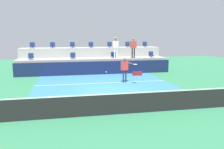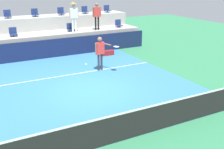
{
  "view_description": "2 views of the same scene",
  "coord_description": "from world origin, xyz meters",
  "px_view_note": "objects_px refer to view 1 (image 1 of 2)",
  "views": [
    {
      "loc": [
        -2.45,
        -12.95,
        3.27
      ],
      "look_at": [
        0.06,
        -0.55,
        1.1
      ],
      "focal_mm": 36.96,
      "sensor_mm": 36.0,
      "label": 1
    },
    {
      "loc": [
        -4.43,
        -10.19,
        4.51
      ],
      "look_at": [
        0.59,
        -0.74,
        0.85
      ],
      "focal_mm": 45.19,
      "sensor_mm": 36.0,
      "label": 2
    }
  ],
  "objects_px": {
    "stadium_chair_lower_left": "(73,56)",
    "equipment_bag": "(137,74)",
    "stadium_chair_lower_far_left": "(31,57)",
    "stadium_chair_upper_mid_left": "(72,45)",
    "stadium_chair_upper_center": "(91,45)",
    "tennis_ball": "(106,72)",
    "stadium_chair_upper_mid_right": "(110,45)",
    "spectator_with_hat": "(116,45)",
    "stadium_chair_lower_far_right": "(151,55)",
    "stadium_chair_upper_far_left": "(32,46)",
    "stadium_chair_lower_right": "(113,55)",
    "tennis_player": "(125,67)",
    "spectator_in_grey": "(133,46)",
    "stadium_chair_upper_far_right": "(145,45)",
    "stadium_chair_upper_right": "(128,45)",
    "stadium_chair_upper_left": "(53,46)"
  },
  "relations": [
    {
      "from": "stadium_chair_upper_far_left",
      "to": "equipment_bag",
      "type": "distance_m",
      "value": 9.84
    },
    {
      "from": "stadium_chair_lower_far_left",
      "to": "stadium_chair_upper_mid_right",
      "type": "height_order",
      "value": "stadium_chair_upper_mid_right"
    },
    {
      "from": "stadium_chair_upper_center",
      "to": "tennis_ball",
      "type": "height_order",
      "value": "stadium_chair_upper_center"
    },
    {
      "from": "stadium_chair_upper_far_right",
      "to": "spectator_with_hat",
      "type": "height_order",
      "value": "spectator_with_hat"
    },
    {
      "from": "stadium_chair_lower_left",
      "to": "stadium_chair_lower_right",
      "type": "relative_size",
      "value": 1.0
    },
    {
      "from": "stadium_chair_upper_far_right",
      "to": "stadium_chair_lower_left",
      "type": "bearing_deg",
      "value": -165.93
    },
    {
      "from": "stadium_chair_upper_far_left",
      "to": "stadium_chair_upper_mid_right",
      "type": "xyz_separation_m",
      "value": [
        7.14,
        0.0,
        0.0
      ]
    },
    {
      "from": "stadium_chair_lower_far_right",
      "to": "stadium_chair_upper_far_right",
      "type": "height_order",
      "value": "stadium_chair_upper_far_right"
    },
    {
      "from": "stadium_chair_lower_far_left",
      "to": "stadium_chair_upper_right",
      "type": "xyz_separation_m",
      "value": [
        8.86,
        1.8,
        0.85
      ]
    },
    {
      "from": "spectator_in_grey",
      "to": "equipment_bag",
      "type": "height_order",
      "value": "spectator_in_grey"
    },
    {
      "from": "stadium_chair_lower_far_left",
      "to": "stadium_chair_upper_mid_left",
      "type": "bearing_deg",
      "value": 27.09
    },
    {
      "from": "stadium_chair_upper_left",
      "to": "stadium_chair_lower_right",
      "type": "bearing_deg",
      "value": -18.6
    },
    {
      "from": "stadium_chair_lower_right",
      "to": "tennis_player",
      "type": "xyz_separation_m",
      "value": [
        -0.2,
        -4.89,
        -0.39
      ]
    },
    {
      "from": "stadium_chair_upper_center",
      "to": "equipment_bag",
      "type": "height_order",
      "value": "stadium_chair_upper_center"
    },
    {
      "from": "stadium_chair_lower_right",
      "to": "stadium_chair_upper_mid_right",
      "type": "height_order",
      "value": "stadium_chair_upper_mid_right"
    },
    {
      "from": "spectator_in_grey",
      "to": "stadium_chair_upper_far_left",
      "type": "bearing_deg",
      "value": 166.15
    },
    {
      "from": "spectator_in_grey",
      "to": "stadium_chair_upper_left",
      "type": "bearing_deg",
      "value": 162.85
    },
    {
      "from": "spectator_with_hat",
      "to": "stadium_chair_upper_far_left",
      "type": "bearing_deg",
      "value": 163.24
    },
    {
      "from": "stadium_chair_lower_far_left",
      "to": "equipment_bag",
      "type": "xyz_separation_m",
      "value": [
        8.56,
        -2.38,
        -1.31
      ]
    },
    {
      "from": "stadium_chair_lower_left",
      "to": "stadium_chair_upper_mid_right",
      "type": "distance_m",
      "value": 4.11
    },
    {
      "from": "stadium_chair_lower_far_left",
      "to": "tennis_ball",
      "type": "bearing_deg",
      "value": -53.81
    },
    {
      "from": "stadium_chair_lower_far_right",
      "to": "equipment_bag",
      "type": "bearing_deg",
      "value": -131.22
    },
    {
      "from": "tennis_player",
      "to": "equipment_bag",
      "type": "bearing_deg",
      "value": 55.85
    },
    {
      "from": "stadium_chair_lower_far_right",
      "to": "spectator_with_hat",
      "type": "distance_m",
      "value": 3.61
    },
    {
      "from": "stadium_chair_upper_right",
      "to": "equipment_bag",
      "type": "height_order",
      "value": "stadium_chair_upper_right"
    },
    {
      "from": "stadium_chair_upper_mid_left",
      "to": "spectator_with_hat",
      "type": "xyz_separation_m",
      "value": [
        3.66,
        -2.18,
        0.09
      ]
    },
    {
      "from": "stadium_chair_upper_far_right",
      "to": "equipment_bag",
      "type": "distance_m",
      "value": 5.15
    },
    {
      "from": "stadium_chair_lower_left",
      "to": "stadium_chair_lower_right",
      "type": "bearing_deg",
      "value": 0.0
    },
    {
      "from": "stadium_chair_lower_right",
      "to": "tennis_player",
      "type": "bearing_deg",
      "value": -92.31
    },
    {
      "from": "stadium_chair_lower_left",
      "to": "equipment_bag",
      "type": "height_order",
      "value": "stadium_chair_lower_left"
    },
    {
      "from": "stadium_chair_upper_mid_right",
      "to": "spectator_with_hat",
      "type": "xyz_separation_m",
      "value": [
        0.11,
        -2.18,
        0.09
      ]
    },
    {
      "from": "stadium_chair_lower_far_left",
      "to": "tennis_player",
      "type": "xyz_separation_m",
      "value": [
        6.86,
        -4.89,
        -0.39
      ]
    },
    {
      "from": "spectator_with_hat",
      "to": "stadium_chair_upper_right",
      "type": "bearing_deg",
      "value": 52.4
    },
    {
      "from": "stadium_chair_upper_mid_right",
      "to": "equipment_bag",
      "type": "bearing_deg",
      "value": -70.34
    },
    {
      "from": "stadium_chair_upper_mid_right",
      "to": "stadium_chair_upper_far_right",
      "type": "xyz_separation_m",
      "value": [
        3.59,
        0.0,
        0.0
      ]
    },
    {
      "from": "stadium_chair_upper_center",
      "to": "spectator_with_hat",
      "type": "distance_m",
      "value": 2.91
    },
    {
      "from": "stadium_chair_upper_center",
      "to": "spectator_with_hat",
      "type": "relative_size",
      "value": 0.28
    },
    {
      "from": "stadium_chair_lower_right",
      "to": "equipment_bag",
      "type": "bearing_deg",
      "value": -57.73
    },
    {
      "from": "stadium_chair_lower_far_left",
      "to": "stadium_chair_upper_mid_left",
      "type": "relative_size",
      "value": 1.0
    },
    {
      "from": "stadium_chair_lower_far_left",
      "to": "stadium_chair_lower_left",
      "type": "distance_m",
      "value": 3.47
    },
    {
      "from": "equipment_bag",
      "to": "stadium_chair_upper_right",
      "type": "bearing_deg",
      "value": 85.9
    },
    {
      "from": "stadium_chair_upper_far_right",
      "to": "equipment_bag",
      "type": "height_order",
      "value": "stadium_chair_upper_far_right"
    },
    {
      "from": "stadium_chair_lower_left",
      "to": "tennis_ball",
      "type": "distance_m",
      "value": 7.25
    },
    {
      "from": "stadium_chair_lower_left",
      "to": "tennis_player",
      "type": "bearing_deg",
      "value": -55.27
    },
    {
      "from": "stadium_chair_upper_mid_left",
      "to": "stadium_chair_upper_far_left",
      "type": "bearing_deg",
      "value": 180.0
    },
    {
      "from": "stadium_chair_upper_mid_right",
      "to": "tennis_ball",
      "type": "relative_size",
      "value": 7.65
    },
    {
      "from": "stadium_chair_lower_right",
      "to": "stadium_chair_upper_mid_left",
      "type": "distance_m",
      "value": 4.06
    },
    {
      "from": "tennis_player",
      "to": "stadium_chair_upper_mid_right",
      "type": "bearing_deg",
      "value": 88.22
    },
    {
      "from": "spectator_with_hat",
      "to": "stadium_chair_lower_left",
      "type": "bearing_deg",
      "value": 174.09
    },
    {
      "from": "stadium_chair_upper_right",
      "to": "spectator_with_hat",
      "type": "height_order",
      "value": "spectator_with_hat"
    }
  ]
}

